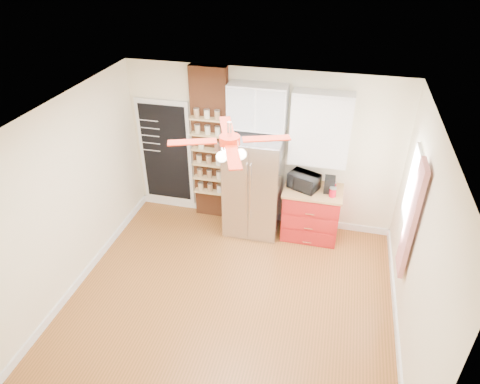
% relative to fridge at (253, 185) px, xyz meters
% --- Properties ---
extents(floor, '(4.50, 4.50, 0.00)m').
position_rel_fridge_xyz_m(floor, '(0.05, -1.63, -0.88)').
color(floor, '#965426').
rests_on(floor, ground).
extents(ceiling, '(4.50, 4.50, 0.00)m').
position_rel_fridge_xyz_m(ceiling, '(0.05, -1.63, 1.83)').
color(ceiling, white).
rests_on(ceiling, wall_back).
extents(wall_back, '(4.50, 0.02, 2.70)m').
position_rel_fridge_xyz_m(wall_back, '(0.05, 0.37, 0.48)').
color(wall_back, '#F6EBC6').
rests_on(wall_back, floor).
extents(wall_front, '(4.50, 0.02, 2.70)m').
position_rel_fridge_xyz_m(wall_front, '(0.05, -3.63, 0.48)').
color(wall_front, '#F6EBC6').
rests_on(wall_front, floor).
extents(wall_left, '(0.02, 4.00, 2.70)m').
position_rel_fridge_xyz_m(wall_left, '(-2.20, -1.63, 0.48)').
color(wall_left, '#F6EBC6').
rests_on(wall_left, floor).
extents(wall_right, '(0.02, 4.00, 2.70)m').
position_rel_fridge_xyz_m(wall_right, '(2.30, -1.63, 0.48)').
color(wall_right, '#F6EBC6').
rests_on(wall_right, floor).
extents(chalkboard, '(0.95, 0.05, 1.95)m').
position_rel_fridge_xyz_m(chalkboard, '(-1.65, 0.33, 0.23)').
color(chalkboard, white).
rests_on(chalkboard, wall_back).
extents(brick_pillar, '(0.60, 0.16, 2.70)m').
position_rel_fridge_xyz_m(brick_pillar, '(-0.80, 0.29, 0.48)').
color(brick_pillar, brown).
rests_on(brick_pillar, floor).
extents(fridge, '(0.90, 0.70, 1.75)m').
position_rel_fridge_xyz_m(fridge, '(0.00, 0.00, 0.00)').
color(fridge, '#BBBBC0').
rests_on(fridge, floor).
extents(upper_glass_cabinet, '(0.90, 0.35, 0.70)m').
position_rel_fridge_xyz_m(upper_glass_cabinet, '(0.00, 0.20, 1.27)').
color(upper_glass_cabinet, white).
rests_on(upper_glass_cabinet, wall_back).
extents(red_cabinet, '(0.94, 0.64, 0.90)m').
position_rel_fridge_xyz_m(red_cabinet, '(0.97, 0.05, -0.42)').
color(red_cabinet, '#A81918').
rests_on(red_cabinet, floor).
extents(upper_shelf_unit, '(0.90, 0.30, 1.15)m').
position_rel_fridge_xyz_m(upper_shelf_unit, '(0.97, 0.22, 1.00)').
color(upper_shelf_unit, white).
rests_on(upper_shelf_unit, wall_back).
extents(window, '(0.04, 0.75, 1.05)m').
position_rel_fridge_xyz_m(window, '(2.28, -0.73, 0.68)').
color(window, white).
rests_on(window, wall_right).
extents(curtain, '(0.06, 0.40, 1.55)m').
position_rel_fridge_xyz_m(curtain, '(2.23, -1.28, 0.57)').
color(curtain, red).
rests_on(curtain, wall_right).
extents(ceiling_fan, '(1.40, 1.40, 0.44)m').
position_rel_fridge_xyz_m(ceiling_fan, '(0.05, -1.63, 1.55)').
color(ceiling_fan, silver).
rests_on(ceiling_fan, ceiling).
extents(toaster_oven, '(0.55, 0.47, 0.26)m').
position_rel_fridge_xyz_m(toaster_oven, '(0.80, 0.06, 0.15)').
color(toaster_oven, black).
rests_on(toaster_oven, red_cabinet).
extents(coffee_maker, '(0.17, 0.19, 0.26)m').
position_rel_fridge_xyz_m(coffee_maker, '(1.21, 0.05, 0.15)').
color(coffee_maker, black).
rests_on(coffee_maker, red_cabinet).
extents(canister_left, '(0.14, 0.14, 0.14)m').
position_rel_fridge_xyz_m(canister_left, '(1.27, -0.08, 0.10)').
color(canister_left, '#B50A1D').
rests_on(canister_left, red_cabinet).
extents(canister_right, '(0.10, 0.10, 0.14)m').
position_rel_fridge_xyz_m(canister_right, '(1.26, 0.12, 0.09)').
color(canister_right, red).
rests_on(canister_right, red_cabinet).
extents(pantry_jar_oats, '(0.10, 0.10, 0.12)m').
position_rel_fridge_xyz_m(pantry_jar_oats, '(-0.92, 0.14, 0.56)').
color(pantry_jar_oats, beige).
rests_on(pantry_jar_oats, brick_pillar).
extents(pantry_jar_beans, '(0.13, 0.13, 0.14)m').
position_rel_fridge_xyz_m(pantry_jar_beans, '(-0.64, 0.14, 0.57)').
color(pantry_jar_beans, brown).
rests_on(pantry_jar_beans, brick_pillar).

